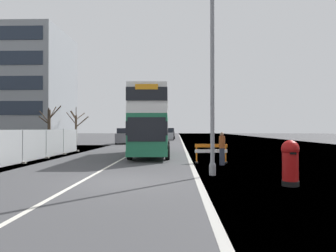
{
  "coord_description": "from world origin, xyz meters",
  "views": [
    {
      "loc": [
        2.08,
        -12.34,
        2.01
      ],
      "look_at": [
        1.53,
        7.62,
        2.2
      ],
      "focal_mm": 34.65,
      "sensor_mm": 36.0,
      "label": 1
    }
  ],
  "objects_px": {
    "red_pillar_postbox": "(290,161)",
    "car_oncoming_near": "(125,136)",
    "lamppost_foreground": "(212,73)",
    "car_far_side": "(170,134)",
    "double_decker_bus": "(151,121)",
    "pedestrian_at_kerb": "(222,148)",
    "roadworks_barrier": "(211,151)",
    "car_receding_mid": "(140,136)",
    "car_receding_far": "(169,135)"
  },
  "relations": [
    {
      "from": "car_receding_far",
      "to": "car_receding_mid",
      "type": "bearing_deg",
      "value": -126.7
    },
    {
      "from": "car_oncoming_near",
      "to": "car_receding_mid",
      "type": "relative_size",
      "value": 0.93
    },
    {
      "from": "roadworks_barrier",
      "to": "car_receding_mid",
      "type": "height_order",
      "value": "car_receding_mid"
    },
    {
      "from": "car_receding_far",
      "to": "pedestrian_at_kerb",
      "type": "bearing_deg",
      "value": -84.37
    },
    {
      "from": "car_receding_mid",
      "to": "car_receding_far",
      "type": "relative_size",
      "value": 1.03
    },
    {
      "from": "car_receding_far",
      "to": "car_far_side",
      "type": "distance_m",
      "value": 6.68
    },
    {
      "from": "lamppost_foreground",
      "to": "double_decker_bus",
      "type": "bearing_deg",
      "value": 108.74
    },
    {
      "from": "car_receding_mid",
      "to": "car_receding_far",
      "type": "height_order",
      "value": "car_receding_far"
    },
    {
      "from": "car_far_side",
      "to": "car_receding_mid",
      "type": "bearing_deg",
      "value": -109.94
    },
    {
      "from": "double_decker_bus",
      "to": "red_pillar_postbox",
      "type": "bearing_deg",
      "value": -65.11
    },
    {
      "from": "roadworks_barrier",
      "to": "car_far_side",
      "type": "height_order",
      "value": "car_far_side"
    },
    {
      "from": "red_pillar_postbox",
      "to": "car_oncoming_near",
      "type": "xyz_separation_m",
      "value": [
        -11.12,
        32.18,
        0.11
      ]
    },
    {
      "from": "red_pillar_postbox",
      "to": "car_oncoming_near",
      "type": "height_order",
      "value": "car_oncoming_near"
    },
    {
      "from": "double_decker_bus",
      "to": "pedestrian_at_kerb",
      "type": "distance_m",
      "value": 7.81
    },
    {
      "from": "car_receding_mid",
      "to": "pedestrian_at_kerb",
      "type": "height_order",
      "value": "car_receding_mid"
    },
    {
      "from": "lamppost_foreground",
      "to": "car_receding_far",
      "type": "bearing_deg",
      "value": 93.9
    },
    {
      "from": "roadworks_barrier",
      "to": "car_receding_far",
      "type": "height_order",
      "value": "car_receding_far"
    },
    {
      "from": "red_pillar_postbox",
      "to": "pedestrian_at_kerb",
      "type": "xyz_separation_m",
      "value": [
        -1.49,
        6.6,
        0.04
      ]
    },
    {
      "from": "double_decker_bus",
      "to": "car_receding_mid",
      "type": "distance_m",
      "value": 28.94
    },
    {
      "from": "lamppost_foreground",
      "to": "roadworks_barrier",
      "type": "relative_size",
      "value": 4.89
    },
    {
      "from": "roadworks_barrier",
      "to": "pedestrian_at_kerb",
      "type": "bearing_deg",
      "value": -66.24
    },
    {
      "from": "red_pillar_postbox",
      "to": "roadworks_barrier",
      "type": "xyz_separation_m",
      "value": [
        -1.98,
        7.72,
        -0.17
      ]
    },
    {
      "from": "lamppost_foreground",
      "to": "pedestrian_at_kerb",
      "type": "height_order",
      "value": "lamppost_foreground"
    },
    {
      "from": "roadworks_barrier",
      "to": "car_oncoming_near",
      "type": "distance_m",
      "value": 26.12
    },
    {
      "from": "car_oncoming_near",
      "to": "pedestrian_at_kerb",
      "type": "xyz_separation_m",
      "value": [
        9.63,
        -25.58,
        -0.07
      ]
    },
    {
      "from": "car_receding_mid",
      "to": "pedestrian_at_kerb",
      "type": "relative_size",
      "value": 2.49
    },
    {
      "from": "car_oncoming_near",
      "to": "roadworks_barrier",
      "type": "bearing_deg",
      "value": -69.51
    },
    {
      "from": "double_decker_bus",
      "to": "lamppost_foreground",
      "type": "height_order",
      "value": "lamppost_foreground"
    },
    {
      "from": "lamppost_foreground",
      "to": "roadworks_barrier",
      "type": "bearing_deg",
      "value": 84.64
    },
    {
      "from": "roadworks_barrier",
      "to": "car_oncoming_near",
      "type": "height_order",
      "value": "car_oncoming_near"
    },
    {
      "from": "car_receding_far",
      "to": "lamppost_foreground",
      "type": "bearing_deg",
      "value": -86.1
    },
    {
      "from": "double_decker_bus",
      "to": "roadworks_barrier",
      "type": "bearing_deg",
      "value": -52.08
    },
    {
      "from": "car_oncoming_near",
      "to": "car_far_side",
      "type": "relative_size",
      "value": 1.02
    },
    {
      "from": "red_pillar_postbox",
      "to": "roadworks_barrier",
      "type": "height_order",
      "value": "red_pillar_postbox"
    },
    {
      "from": "pedestrian_at_kerb",
      "to": "lamppost_foreground",
      "type": "bearing_deg",
      "value": -103.54
    },
    {
      "from": "lamppost_foreground",
      "to": "red_pillar_postbox",
      "type": "relative_size",
      "value": 5.81
    },
    {
      "from": "car_far_side",
      "to": "pedestrian_at_kerb",
      "type": "xyz_separation_m",
      "value": [
        3.98,
        -47.64,
        -0.12
      ]
    },
    {
      "from": "car_far_side",
      "to": "lamppost_foreground",
      "type": "bearing_deg",
      "value": -86.67
    },
    {
      "from": "red_pillar_postbox",
      "to": "car_far_side",
      "type": "xyz_separation_m",
      "value": [
        -5.47,
        54.24,
        0.16
      ]
    },
    {
      "from": "lamppost_foreground",
      "to": "car_receding_far",
      "type": "xyz_separation_m",
      "value": [
        -3.07,
        45.01,
        -3.48
      ]
    },
    {
      "from": "lamppost_foreground",
      "to": "car_receding_mid",
      "type": "xyz_separation_m",
      "value": [
        -7.67,
        38.83,
        -3.53
      ]
    },
    {
      "from": "lamppost_foreground",
      "to": "roadworks_barrier",
      "type": "height_order",
      "value": "lamppost_foreground"
    },
    {
      "from": "lamppost_foreground",
      "to": "car_far_side",
      "type": "height_order",
      "value": "lamppost_foreground"
    },
    {
      "from": "red_pillar_postbox",
      "to": "roadworks_barrier",
      "type": "relative_size",
      "value": 0.84
    },
    {
      "from": "double_decker_bus",
      "to": "car_receding_mid",
      "type": "height_order",
      "value": "double_decker_bus"
    },
    {
      "from": "car_far_side",
      "to": "roadworks_barrier",
      "type": "bearing_deg",
      "value": -85.71
    },
    {
      "from": "roadworks_barrier",
      "to": "car_receding_far",
      "type": "relative_size",
      "value": 0.43
    },
    {
      "from": "red_pillar_postbox",
      "to": "roadworks_barrier",
      "type": "distance_m",
      "value": 7.97
    },
    {
      "from": "lamppost_foreground",
      "to": "pedestrian_at_kerb",
      "type": "relative_size",
      "value": 5.13
    },
    {
      "from": "lamppost_foreground",
      "to": "red_pillar_postbox",
      "type": "height_order",
      "value": "lamppost_foreground"
    }
  ]
}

